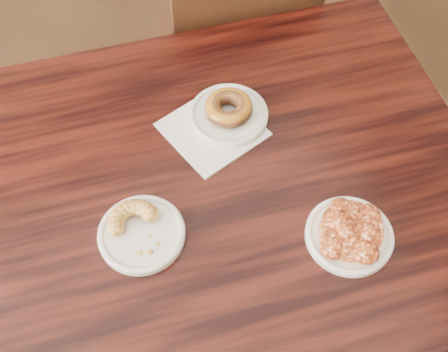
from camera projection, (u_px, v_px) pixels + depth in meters
name	position (u px, v px, depth m)	size (l,w,h in m)	color
cafe_table	(237.00, 288.00, 1.32)	(0.95, 0.95, 0.75)	black
chair_far	(229.00, 47.00, 1.65)	(0.41, 0.41, 0.90)	black
napkin	(213.00, 129.00, 1.10)	(0.17, 0.17, 0.00)	white
plate_donut	(229.00, 115.00, 1.11)	(0.16, 0.16, 0.01)	silver
plate_cruller	(142.00, 234.00, 0.97)	(0.15, 0.15, 0.01)	silver
plate_fritter	(349.00, 236.00, 0.97)	(0.15, 0.15, 0.01)	white
glazed_donut	(229.00, 108.00, 1.09)	(0.09, 0.09, 0.03)	#925A15
apple_fritter	(352.00, 229.00, 0.95)	(0.15, 0.15, 0.04)	#451507
cruller_fragment	(140.00, 229.00, 0.96)	(0.10, 0.10, 0.03)	brown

